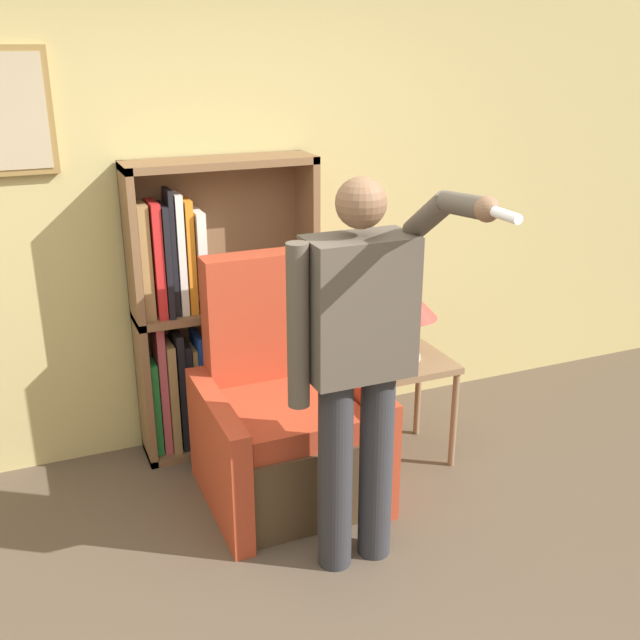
{
  "coord_description": "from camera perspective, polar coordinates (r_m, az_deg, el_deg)",
  "views": [
    {
      "loc": [
        -0.84,
        -1.95,
        2.22
      ],
      "look_at": [
        0.36,
        0.9,
        1.07
      ],
      "focal_mm": 42.0,
      "sensor_mm": 36.0,
      "label": 1
    }
  ],
  "objects": [
    {
      "name": "wall_back",
      "position": [
        4.14,
        -10.98,
        8.79
      ],
      "size": [
        8.0,
        0.11,
        2.8
      ],
      "color": "tan",
      "rests_on": "ground_plane"
    },
    {
      "name": "bookcase",
      "position": [
        4.17,
        -8.81,
        0.22
      ],
      "size": [
        1.01,
        0.28,
        1.65
      ],
      "color": "brown",
      "rests_on": "ground_plane"
    },
    {
      "name": "armchair",
      "position": [
        3.87,
        -2.76,
        -7.94
      ],
      "size": [
        0.84,
        0.82,
        1.22
      ],
      "color": "#4C3823",
      "rests_on": "ground_plane"
    },
    {
      "name": "person_standing",
      "position": [
        3.08,
        2.96,
        -2.82
      ],
      "size": [
        0.59,
        0.78,
        1.74
      ],
      "color": "#2D2D33",
      "rests_on": "ground_plane"
    },
    {
      "name": "side_table",
      "position": [
        4.14,
        6.62,
        -4.3
      ],
      "size": [
        0.44,
        0.44,
        0.6
      ],
      "color": "#846647",
      "rests_on": "ground_plane"
    },
    {
      "name": "table_lamp",
      "position": [
        3.98,
        6.86,
        1.08
      ],
      "size": [
        0.3,
        0.3,
        0.4
      ],
      "color": "#B7B2A8",
      "rests_on": "side_table"
    }
  ]
}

